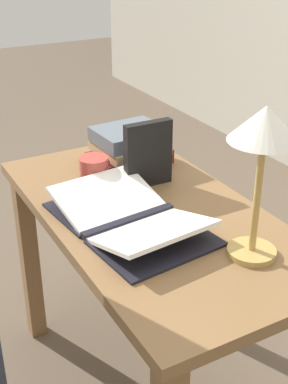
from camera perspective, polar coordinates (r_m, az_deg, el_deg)
reading_desk at (r=1.62m, az=0.75°, el=-6.06°), size 1.10×0.58×0.74m
open_book at (r=1.47m, az=-1.62°, el=-2.78°), size 0.51×0.35×0.07m
book_stack_tall at (r=1.83m, az=-1.54°, el=4.86°), size 0.21×0.28×0.13m
book_standing_upright at (r=1.66m, az=0.45°, el=4.04°), size 0.03×0.16×0.21m
reading_lamp at (r=1.24m, az=12.63°, el=5.50°), size 0.17×0.17×0.39m
coffee_mug at (r=1.68m, az=-5.31°, el=2.15°), size 0.09×0.12×0.10m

